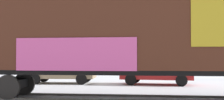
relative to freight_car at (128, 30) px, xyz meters
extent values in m
plane|color=silver|center=(0.75, 0.00, -2.59)|extent=(260.00, 260.00, 0.00)
cube|color=#4C4742|center=(-0.06, 0.72, -2.55)|extent=(59.84, 4.56, 0.08)
cube|color=#472316|center=(0.00, 0.00, 0.08)|extent=(16.22, 4.22, 3.08)
cube|color=#CC4C8C|center=(-1.54, -1.66, -0.92)|extent=(4.08, 0.33, 1.10)
cube|color=black|center=(0.00, 0.00, -1.56)|extent=(15.80, 2.84, 0.20)
cylinder|color=black|center=(-4.34, -1.04, -2.13)|extent=(0.93, 0.19, 0.92)
cylinder|color=black|center=(-4.45, 0.39, -2.13)|extent=(0.93, 0.19, 0.92)
cube|color=gray|center=(0.75, 70.22, 3.54)|extent=(123.94, 42.96, 12.26)
cube|color=#8C725B|center=(-5.29, 57.34, 11.27)|extent=(5.13, 3.96, 3.20)
cube|color=brown|center=(-10.67, 57.34, 10.77)|extent=(5.15, 3.94, 2.20)
cube|color=#9E9384|center=(-35.23, 57.34, 10.85)|extent=(7.22, 5.01, 2.36)
cube|color=#8C725B|center=(3.95, 57.34, 10.77)|extent=(5.62, 5.34, 2.21)
cone|color=#193D23|center=(10.58, 60.84, 11.35)|extent=(1.68, 1.68, 3.37)
cone|color=#193D23|center=(-31.22, 59.79, 11.55)|extent=(1.88, 1.88, 3.77)
cone|color=#193D23|center=(12.44, 63.42, 11.88)|extent=(2.21, 2.21, 4.43)
cube|color=#9E8966|center=(-4.94, 6.02, -1.90)|extent=(4.20, 2.28, 0.73)
cube|color=#2D333D|center=(-5.20, 5.99, -1.22)|extent=(2.28, 1.86, 0.63)
cylinder|color=black|center=(-3.70, 7.04, -2.27)|extent=(0.66, 0.30, 0.64)
cylinder|color=black|center=(-3.48, 5.35, -2.27)|extent=(0.66, 0.30, 0.64)
cylinder|color=black|center=(-6.40, 6.69, -2.27)|extent=(0.66, 0.30, 0.64)
cylinder|color=black|center=(-6.19, 5.01, -2.27)|extent=(0.66, 0.30, 0.64)
cube|color=#B21E1E|center=(0.76, 6.31, -1.87)|extent=(4.12, 1.85, 0.79)
cube|color=#2D333D|center=(0.72, 6.31, -1.15)|extent=(2.08, 1.62, 0.66)
cylinder|color=black|center=(2.17, 7.10, -2.27)|extent=(0.65, 0.24, 0.64)
cylinder|color=black|center=(2.13, 5.45, -2.27)|extent=(0.65, 0.24, 0.64)
cylinder|color=black|center=(-0.60, 7.18, -2.27)|extent=(0.65, 0.24, 0.64)
cylinder|color=black|center=(-0.65, 5.52, -2.27)|extent=(0.65, 0.24, 0.64)
camera|label=1|loc=(1.58, -11.05, -1.05)|focal=47.60mm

